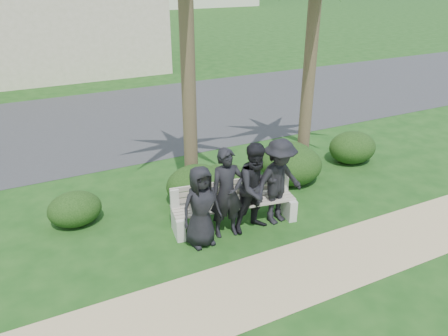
% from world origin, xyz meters
% --- Properties ---
extents(ground, '(160.00, 160.00, 0.00)m').
position_xyz_m(ground, '(0.00, 0.00, 0.00)').
color(ground, '#163F12').
rests_on(ground, ground).
extents(footpath, '(30.00, 1.60, 0.01)m').
position_xyz_m(footpath, '(0.00, -1.80, 0.00)').
color(footpath, tan).
rests_on(footpath, ground).
extents(asphalt_street, '(160.00, 8.00, 0.01)m').
position_xyz_m(asphalt_street, '(0.00, 8.00, 0.00)').
color(asphalt_street, '#2D2D30').
rests_on(asphalt_street, ground).
extents(park_bench, '(2.68, 0.98, 0.91)m').
position_xyz_m(park_bench, '(-0.75, 0.15, 0.41)').
color(park_bench, gray).
rests_on(park_bench, ground).
extents(man_a, '(0.85, 0.59, 1.65)m').
position_xyz_m(man_a, '(-1.65, -0.20, 0.83)').
color(man_a, black).
rests_on(man_a, ground).
extents(man_b, '(0.73, 0.52, 1.87)m').
position_xyz_m(man_b, '(-1.05, -0.12, 0.94)').
color(man_b, black).
rests_on(man_b, ground).
extents(man_c, '(0.98, 0.79, 1.90)m').
position_xyz_m(man_c, '(-0.43, -0.20, 0.95)').
color(man_c, black).
rests_on(man_c, ground).
extents(man_d, '(1.31, 0.89, 1.87)m').
position_xyz_m(man_d, '(0.12, -0.16, 0.94)').
color(man_d, black).
rests_on(man_d, ground).
extents(hedge_a, '(1.11, 0.92, 0.73)m').
position_xyz_m(hedge_a, '(-3.73, 1.67, 0.36)').
color(hedge_a, black).
rests_on(hedge_a, ground).
extents(hedge_b, '(1.39, 1.15, 0.90)m').
position_xyz_m(hedge_b, '(-1.07, 1.41, 0.45)').
color(hedge_b, black).
rests_on(hedge_b, ground).
extents(hedge_c, '(1.25, 1.03, 0.81)m').
position_xyz_m(hedge_c, '(-0.39, 1.39, 0.41)').
color(hedge_c, black).
rests_on(hedge_c, ground).
extents(hedge_d, '(1.47, 1.21, 0.96)m').
position_xyz_m(hedge_d, '(1.50, 1.22, 0.48)').
color(hedge_d, black).
rests_on(hedge_d, ground).
extents(hedge_e, '(1.51, 1.25, 0.98)m').
position_xyz_m(hedge_e, '(1.49, 1.50, 0.49)').
color(hedge_e, black).
rests_on(hedge_e, ground).
extents(hedge_f, '(1.35, 1.11, 0.88)m').
position_xyz_m(hedge_f, '(3.69, 1.58, 0.44)').
color(hedge_f, black).
rests_on(hedge_f, ground).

